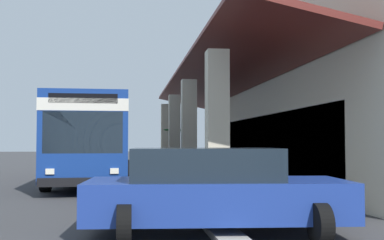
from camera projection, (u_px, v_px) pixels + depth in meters
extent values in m
plane|color=#38383A|center=(263.00, 176.00, 22.70)|extent=(120.00, 120.00, 0.00)
cube|color=#9E998E|center=(166.00, 177.00, 21.06)|extent=(28.57, 0.50, 0.12)
cube|color=beige|center=(376.00, 99.00, 22.45)|extent=(23.81, 12.27, 7.12)
cube|color=beige|center=(374.00, 16.00, 22.63)|extent=(24.11, 12.57, 0.60)
cube|color=beige|center=(166.00, 136.00, 30.07)|extent=(0.55, 0.55, 3.92)
cube|color=beige|center=(174.00, 134.00, 24.18)|extent=(0.55, 0.55, 3.92)
cube|color=beige|center=(189.00, 132.00, 18.28)|extent=(0.55, 0.55, 3.92)
cube|color=beige|center=(217.00, 127.00, 12.38)|extent=(0.55, 0.55, 3.92)
cube|color=#5B1E19|center=(210.00, 81.00, 21.50)|extent=(23.81, 3.16, 0.82)
cube|color=#19232D|center=(247.00, 146.00, 21.58)|extent=(20.00, 0.08, 2.40)
cube|color=navy|center=(93.00, 138.00, 19.27)|extent=(11.05, 2.77, 2.75)
cube|color=silver|center=(93.00, 115.00, 19.31)|extent=(11.07, 2.79, 0.36)
cube|color=#19232D|center=(94.00, 133.00, 19.57)|extent=(9.29, 2.77, 0.90)
cube|color=#19232D|center=(83.00, 132.00, 13.87)|extent=(0.11, 2.24, 1.20)
cube|color=black|center=(83.00, 98.00, 13.90)|extent=(0.10, 1.94, 0.28)
cube|color=black|center=(82.00, 182.00, 13.68)|extent=(0.25, 2.45, 0.24)
cube|color=silver|center=(114.00, 171.00, 13.90)|extent=(0.06, 0.24, 0.16)
cube|color=silver|center=(50.00, 171.00, 13.64)|extent=(0.06, 0.24, 0.16)
cube|color=silver|center=(95.00, 104.00, 20.82)|extent=(2.44, 1.83, 0.24)
cylinder|color=black|center=(127.00, 175.00, 15.81)|extent=(1.00, 0.30, 1.00)
cylinder|color=black|center=(46.00, 176.00, 15.44)|extent=(1.00, 0.30, 1.00)
cylinder|color=black|center=(125.00, 165.00, 22.44)|extent=(1.00, 0.30, 1.00)
cylinder|color=black|center=(68.00, 166.00, 22.07)|extent=(1.00, 0.30, 1.00)
cube|color=navy|center=(217.00, 199.00, 8.29)|extent=(2.12, 4.52, 0.66)
cube|color=#19232D|center=(205.00, 164.00, 8.31)|extent=(1.76, 2.58, 0.54)
cylinder|color=black|center=(290.00, 208.00, 9.26)|extent=(0.64, 0.22, 0.64)
cylinder|color=black|center=(320.00, 224.00, 7.46)|extent=(0.64, 0.22, 0.64)
cylinder|color=black|center=(132.00, 209.00, 9.10)|extent=(0.64, 0.22, 0.64)
cylinder|color=black|center=(124.00, 226.00, 7.30)|extent=(0.64, 0.22, 0.64)
cube|color=gray|center=(177.00, 164.00, 28.31)|extent=(0.89, 0.89, 0.65)
cylinder|color=#332319|center=(177.00, 158.00, 28.33)|extent=(0.76, 0.76, 0.02)
cylinder|color=brown|center=(177.00, 145.00, 28.36)|extent=(0.16, 0.16, 1.55)
ellipsoid|color=#1E6028|center=(178.00, 127.00, 27.93)|extent=(0.96, 0.22, 0.17)
ellipsoid|color=#1E6028|center=(184.00, 130.00, 28.44)|extent=(0.24, 0.83, 0.19)
ellipsoid|color=#1E6028|center=(177.00, 128.00, 28.79)|extent=(0.78, 0.21, 0.18)
ellipsoid|color=#1E6028|center=(170.00, 130.00, 28.44)|extent=(0.38, 0.85, 0.16)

